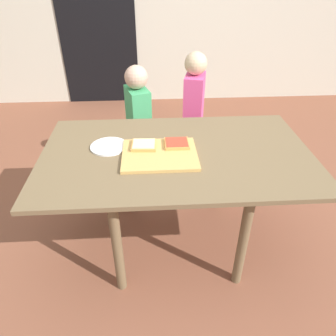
% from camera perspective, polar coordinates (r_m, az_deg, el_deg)
% --- Properties ---
extents(ground_plane, '(16.00, 16.00, 0.00)m').
position_cam_1_polar(ground_plane, '(2.14, 1.28, -13.02)').
color(ground_plane, brown).
extents(house_door, '(0.90, 0.02, 2.00)m').
position_cam_1_polar(house_door, '(4.06, -13.02, 25.14)').
color(house_door, black).
rests_on(house_door, ground).
extents(dining_table, '(1.47, 0.88, 0.69)m').
position_cam_1_polar(dining_table, '(1.75, 1.53, 0.74)').
color(dining_table, brown).
rests_on(dining_table, ground).
extents(cutting_board, '(0.40, 0.32, 0.02)m').
position_cam_1_polar(cutting_board, '(1.67, -1.53, 2.46)').
color(cutting_board, tan).
rests_on(cutting_board, dining_table).
extents(pizza_slice_far_right, '(0.13, 0.12, 0.02)m').
position_cam_1_polar(pizza_slice_far_right, '(1.73, 1.61, 4.51)').
color(pizza_slice_far_right, '#E4994B').
rests_on(pizza_slice_far_right, cutting_board).
extents(pizza_slice_far_left, '(0.14, 0.13, 0.02)m').
position_cam_1_polar(pizza_slice_far_left, '(1.72, -4.43, 4.20)').
color(pizza_slice_far_left, '#E4994B').
rests_on(pizza_slice_far_left, cutting_board).
extents(plate_white_left, '(0.21, 0.21, 0.01)m').
position_cam_1_polar(plate_white_left, '(1.78, -10.71, 3.90)').
color(plate_white_left, white).
rests_on(plate_white_left, dining_table).
extents(child_left, '(0.20, 0.27, 0.95)m').
position_cam_1_polar(child_left, '(2.41, -5.38, 8.77)').
color(child_left, '#4B213B').
rests_on(child_left, ground).
extents(child_right, '(0.19, 0.27, 1.02)m').
position_cam_1_polar(child_right, '(2.51, 4.69, 10.61)').
color(child_right, '#402852').
rests_on(child_right, ground).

